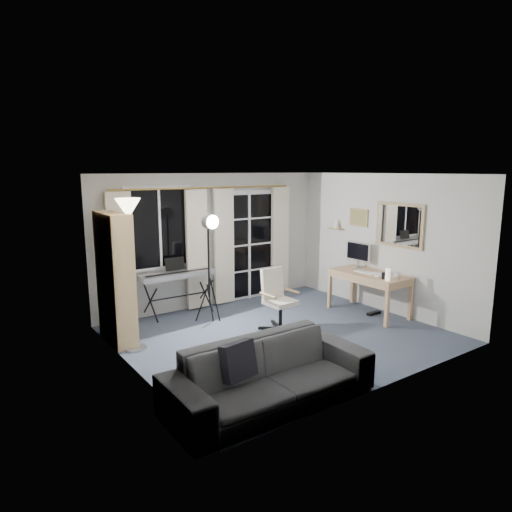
% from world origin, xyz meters
% --- Properties ---
extents(floor, '(4.50, 4.00, 0.02)m').
position_xyz_m(floor, '(0.00, 0.00, -0.01)').
color(floor, '#3D4759').
rests_on(floor, ground).
extents(window, '(1.20, 0.08, 1.40)m').
position_xyz_m(window, '(-1.05, 1.97, 1.50)').
color(window, white).
rests_on(window, floor).
extents(french_door, '(1.32, 0.09, 2.11)m').
position_xyz_m(french_door, '(0.75, 1.97, 1.03)').
color(french_door, white).
rests_on(french_door, floor).
extents(curtains, '(3.60, 0.07, 2.13)m').
position_xyz_m(curtains, '(-0.14, 1.88, 1.09)').
color(curtains, gold).
rests_on(curtains, floor).
extents(bookshelf, '(0.31, 0.88, 1.88)m').
position_xyz_m(bookshelf, '(-2.12, 1.14, 0.89)').
color(bookshelf, '#A37E56').
rests_on(bookshelf, floor).
extents(torchiere_lamp, '(0.34, 0.34, 2.09)m').
position_xyz_m(torchiere_lamp, '(-2.00, 0.74, 1.68)').
color(torchiere_lamp, '#B2B2B7').
rests_on(torchiere_lamp, floor).
extents(keyboard_piano, '(1.30, 0.65, 0.94)m').
position_xyz_m(keyboard_piano, '(-0.87, 1.70, 0.71)').
color(keyboard_piano, black).
rests_on(keyboard_piano, floor).
extents(studio_light, '(0.35, 0.36, 1.81)m').
position_xyz_m(studio_light, '(-0.56, 1.12, 1.45)').
color(studio_light, black).
rests_on(studio_light, floor).
extents(office_chair, '(0.65, 0.67, 0.96)m').
position_xyz_m(office_chair, '(0.11, 0.27, 0.57)').
color(office_chair, black).
rests_on(office_chair, floor).
extents(desk, '(0.69, 1.36, 0.72)m').
position_xyz_m(desk, '(1.88, -0.05, 0.63)').
color(desk, tan).
rests_on(desk, floor).
extents(monitor, '(0.17, 0.52, 0.45)m').
position_xyz_m(monitor, '(2.08, 0.40, 1.00)').
color(monitor, silver).
rests_on(monitor, desk).
extents(desk_clutter, '(0.42, 0.82, 0.92)m').
position_xyz_m(desk_clutter, '(1.82, -0.28, 0.57)').
color(desk_clutter, white).
rests_on(desk_clutter, desk).
extents(mug, '(0.12, 0.09, 0.12)m').
position_xyz_m(mug, '(1.98, -0.55, 0.78)').
color(mug, silver).
rests_on(mug, desk).
extents(wall_mirror, '(0.04, 0.94, 0.74)m').
position_xyz_m(wall_mirror, '(2.22, -0.35, 1.55)').
color(wall_mirror, '#A37E56').
rests_on(wall_mirror, floor).
extents(framed_print, '(0.03, 0.42, 0.32)m').
position_xyz_m(framed_print, '(2.23, 0.55, 1.60)').
color(framed_print, '#A37E56').
rests_on(framed_print, floor).
extents(wall_shelf, '(0.16, 0.30, 0.18)m').
position_xyz_m(wall_shelf, '(2.16, 1.05, 1.41)').
color(wall_shelf, '#A37E56').
rests_on(wall_shelf, floor).
extents(sofa, '(2.28, 0.69, 0.89)m').
position_xyz_m(sofa, '(-1.37, -1.55, 0.45)').
color(sofa, '#28282A').
rests_on(sofa, floor).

